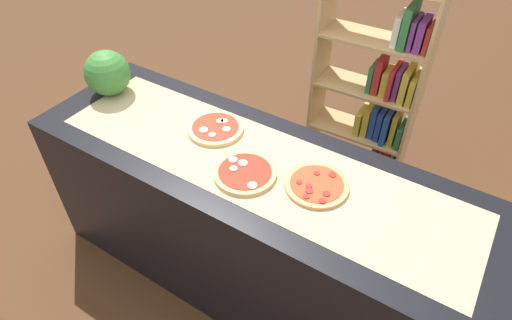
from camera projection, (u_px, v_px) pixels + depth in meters
ground_plane at (256, 274)px, 2.67m from camera, size 12.00×12.00×0.00m
counter at (256, 226)px, 2.36m from camera, size 2.39×0.76×0.93m
parchment_paper at (256, 163)px, 2.05m from camera, size 2.07×0.54×0.00m
pizza_mozzarella_0 at (216, 128)px, 2.23m from camera, size 0.29×0.29×0.03m
pizza_mozzarella_1 at (245, 173)px, 1.98m from camera, size 0.29×0.29×0.03m
pizza_pepperoni_2 at (317, 185)px, 1.92m from camera, size 0.29×0.29×0.02m
watermelon at (107, 73)px, 2.42m from camera, size 0.25×0.25×0.25m
bookshelf at (379, 96)px, 2.91m from camera, size 0.71×0.30×1.44m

